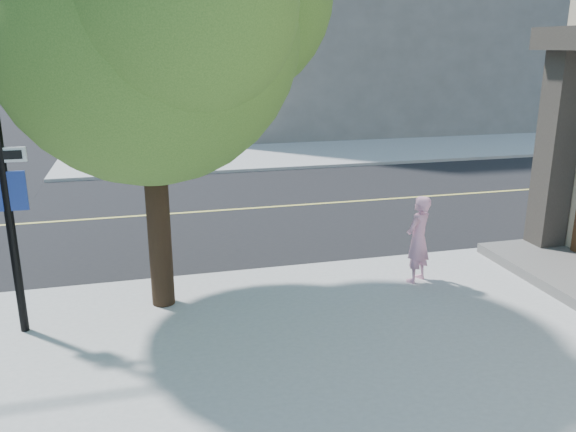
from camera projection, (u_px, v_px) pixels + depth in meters
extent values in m
plane|color=black|center=(30.00, 296.00, 9.82)|extent=(140.00, 140.00, 0.00)
cube|color=black|center=(61.00, 221.00, 14.00)|extent=(140.00, 9.00, 0.01)
cube|color=#AAAAAA|center=(347.00, 120.00, 32.99)|extent=(29.00, 25.00, 0.12)
cube|color=#35302B|center=(556.00, 148.00, 11.03)|extent=(0.55, 0.55, 4.20)
imported|color=pink|center=(418.00, 239.00, 9.95)|extent=(0.67, 0.62, 1.54)
cylinder|color=black|center=(157.00, 195.00, 8.77)|extent=(0.36, 0.36, 3.58)
sphere|color=#4A7427|center=(146.00, 30.00, 8.10)|extent=(4.38, 4.38, 4.38)
sphere|color=#4A7427|center=(179.00, 3.00, 7.09)|extent=(2.98, 2.98, 2.98)
cylinder|color=black|center=(6.00, 191.00, 7.80)|extent=(0.12, 0.12, 4.17)
cube|color=white|center=(4.00, 155.00, 7.65)|extent=(0.55, 0.04, 0.20)
cube|color=navy|center=(9.00, 191.00, 7.79)|extent=(0.45, 0.04, 0.55)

